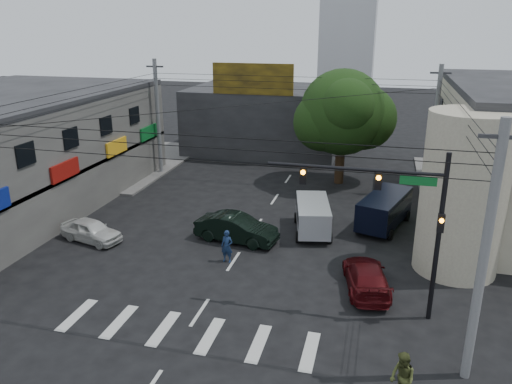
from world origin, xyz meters
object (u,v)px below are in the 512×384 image
at_px(street_tree, 342,113).
at_px(utility_pole_near_right, 484,258).
at_px(maroon_sedan, 366,276).
at_px(silver_minivan, 313,217).
at_px(white_compact, 91,230).
at_px(traffic_officer, 227,246).
at_px(pedestrian_olive, 402,379).
at_px(traffic_gantry, 397,208).
at_px(navy_van, 384,211).
at_px(dark_sedan, 236,228).
at_px(utility_pole_far_right, 434,131).
at_px(utility_pole_far_left, 158,118).

height_order(street_tree, utility_pole_near_right, utility_pole_near_right).
xyz_separation_m(maroon_sedan, silver_minivan, (-3.40, 6.05, 0.28)).
height_order(utility_pole_near_right, white_compact, utility_pole_near_right).
bearing_deg(traffic_officer, silver_minivan, 57.46).
bearing_deg(pedestrian_olive, white_compact, -150.48).
distance_m(traffic_gantry, white_compact, 17.29).
bearing_deg(navy_van, white_compact, 128.61).
xyz_separation_m(traffic_gantry, dark_sedan, (-8.41, 5.52, -4.05)).
relative_size(maroon_sedan, silver_minivan, 1.03).
relative_size(traffic_officer, pedestrian_olive, 0.93).
distance_m(white_compact, navy_van, 17.28).
bearing_deg(dark_sedan, utility_pole_far_right, -35.23).
bearing_deg(utility_pole_near_right, dark_sedan, 140.86).
xyz_separation_m(utility_pole_near_right, dark_sedan, (-11.08, 9.02, -3.82)).
bearing_deg(pedestrian_olive, utility_pole_far_right, 141.55).
height_order(dark_sedan, pedestrian_olive, pedestrian_olive).
xyz_separation_m(dark_sedan, silver_minivan, (3.99, 2.35, 0.16)).
bearing_deg(navy_van, utility_pole_far_left, 85.34).
height_order(white_compact, navy_van, navy_van).
relative_size(utility_pole_near_right, utility_pole_far_left, 1.00).
bearing_deg(dark_sedan, utility_pole_near_right, -120.39).
relative_size(utility_pole_near_right, pedestrian_olive, 4.98).
bearing_deg(traffic_officer, street_tree, 78.44).
relative_size(navy_van, traffic_officer, 3.13).
height_order(utility_pole_near_right, pedestrian_olive, utility_pole_near_right).
relative_size(street_tree, utility_pole_near_right, 0.95).
bearing_deg(pedestrian_olive, traffic_officer, -166.81).
distance_m(utility_pole_far_left, pedestrian_olive, 29.44).
height_order(street_tree, navy_van, street_tree).
distance_m(white_compact, silver_minivan, 12.78).
bearing_deg(maroon_sedan, street_tree, -91.20).
relative_size(utility_pole_near_right, dark_sedan, 1.87).
distance_m(utility_pole_far_left, utility_pole_far_right, 21.00).
relative_size(street_tree, utility_pole_far_right, 0.95).
distance_m(street_tree, silver_minivan, 11.12).
height_order(traffic_gantry, pedestrian_olive, traffic_gantry).
bearing_deg(maroon_sedan, traffic_officer, -19.82).
xyz_separation_m(navy_van, pedestrian_olive, (0.76, -15.17, -0.09)).
bearing_deg(utility_pole_far_left, navy_van, -21.86).
bearing_deg(traffic_officer, pedestrian_olive, -39.69).
bearing_deg(navy_van, utility_pole_near_right, -150.06).
bearing_deg(maroon_sedan, utility_pole_far_left, -52.31).
relative_size(utility_pole_far_left, maroon_sedan, 1.92).
relative_size(street_tree, maroon_sedan, 1.82).
bearing_deg(utility_pole_far_left, maroon_sedan, -41.26).
bearing_deg(navy_van, maroon_sedan, -167.73).
distance_m(traffic_gantry, utility_pole_near_right, 4.41).
distance_m(utility_pole_near_right, white_compact, 20.70).
bearing_deg(navy_van, dark_sedan, 135.00).
bearing_deg(traffic_gantry, utility_pole_far_right, 81.06).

